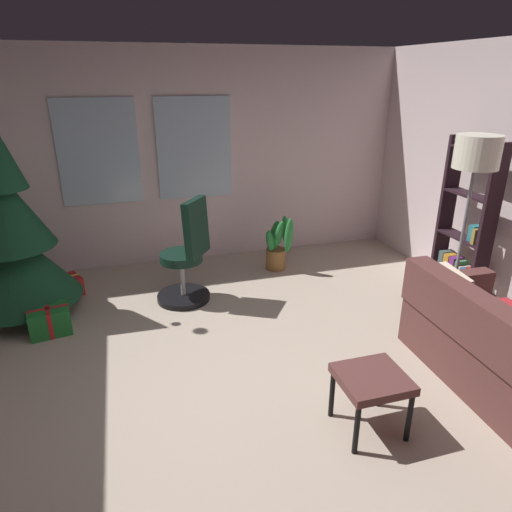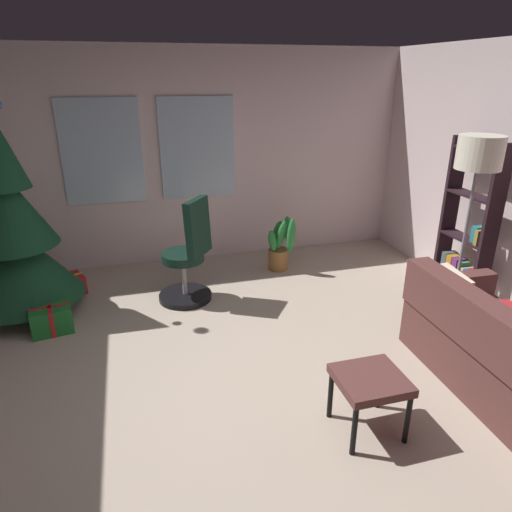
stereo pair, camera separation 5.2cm
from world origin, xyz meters
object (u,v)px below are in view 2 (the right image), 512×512
gift_box_red (70,285)px  gift_box_green (51,319)px  potted_plant (281,246)px  holiday_tree (12,234)px  office_chair (188,262)px  footstool (370,384)px  bookshelf (467,235)px  floor_lamp (477,166)px

gift_box_red → gift_box_green: bearing=-96.0°
gift_box_red → potted_plant: bearing=0.6°
holiday_tree → gift_box_green: 0.91m
gift_box_green → office_chair: bearing=12.1°
holiday_tree → office_chair: holiday_tree is taller
potted_plant → office_chair: bearing=-155.8°
gift_box_green → footstool: bearing=-41.2°
holiday_tree → office_chair: (1.64, -0.20, -0.39)m
footstool → office_chair: size_ratio=0.39×
office_chair → footstool: bearing=-68.4°
bookshelf → potted_plant: 2.07m
holiday_tree → floor_lamp: (3.97, -1.40, 0.70)m
footstool → gift_box_red: bearing=127.9°
office_chair → gift_box_red: bearing=157.8°
gift_box_red → potted_plant: 2.46m
gift_box_green → potted_plant: (2.53, 0.82, 0.18)m
office_chair → bookshelf: size_ratio=0.66×
office_chair → floor_lamp: bearing=-27.3°
floor_lamp → potted_plant: bearing=123.3°
footstool → gift_box_red: 3.49m
footstool → office_chair: bearing=111.6°
gift_box_red → office_chair: bearing=-22.2°
footstool → office_chair: office_chair is taller
footstool → gift_box_red: size_ratio=1.18×
office_chair → floor_lamp: (2.33, -1.20, 1.09)m
footstool → gift_box_green: bearing=138.8°
gift_box_green → potted_plant: bearing=18.0°
footstool → bookshelf: bookshelf is taller
footstool → floor_lamp: floor_lamp is taller
footstool → floor_lamp: 2.12m
gift_box_red → office_chair: (1.26, -0.51, 0.34)m
holiday_tree → floor_lamp: holiday_tree is taller
gift_box_green → floor_lamp: floor_lamp is taller
office_chair → bookshelf: bookshelf is taller
gift_box_red → bookshelf: size_ratio=0.22×
footstool → floor_lamp: size_ratio=0.25×
gift_box_red → potted_plant: size_ratio=0.53×
footstool → potted_plant: size_ratio=0.63×
gift_box_red → potted_plant: (2.45, 0.02, 0.21)m
gift_box_red → holiday_tree: bearing=-141.1°
gift_box_green → office_chair: 1.41m
gift_box_red → office_chair: size_ratio=0.33×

